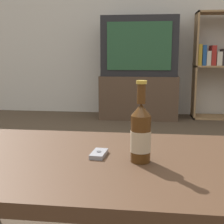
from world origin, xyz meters
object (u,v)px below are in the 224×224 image
at_px(television, 140,47).
at_px(beer_bottle, 141,133).
at_px(bookshelf, 215,63).
at_px(cell_phone, 99,154).
at_px(tv_stand, 139,97).

relative_size(television, beer_bottle, 3.40).
xyz_separation_m(bookshelf, beer_bottle, (-0.76, -2.83, -0.15)).
relative_size(television, cell_phone, 9.17).
bearing_deg(bookshelf, tv_stand, -174.33).
bearing_deg(bookshelf, beer_bottle, -105.00).
distance_m(television, beer_bottle, 2.76).
bearing_deg(cell_phone, beer_bottle, -10.75).
bearing_deg(beer_bottle, cell_phone, 164.56).
bearing_deg(television, cell_phone, -90.53).
relative_size(beer_bottle, cell_phone, 2.70).
bearing_deg(television, bookshelf, 5.92).
height_order(bookshelf, cell_phone, bookshelf).
xyz_separation_m(television, beer_bottle, (0.11, -2.74, -0.33)).
bearing_deg(cell_phone, tv_stand, 94.17).
xyz_separation_m(tv_stand, cell_phone, (-0.02, -2.71, 0.17)).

